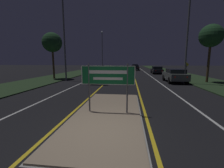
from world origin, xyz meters
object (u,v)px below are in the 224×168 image
at_px(streetlight_left_far, 102,47).
at_px(car_receding_0, 175,75).
at_px(car_receding_2, 135,67).
at_px(car_receding_3, 135,66).
at_px(streetlight_left_near, 63,16).
at_px(car_approaching_1, 109,70).
at_px(streetlight_right_near, 188,27).
at_px(car_receding_1, 157,70).
at_px(warning_sign, 186,68).
at_px(highway_sign, 108,78).
at_px(car_approaching_0, 100,75).

xyz_separation_m(streetlight_left_far, car_receding_0, (12.06, -21.43, -5.08)).
relative_size(car_receding_0, car_receding_2, 0.90).
xyz_separation_m(streetlight_left_far, car_receding_3, (8.70, 8.51, -5.10)).
xyz_separation_m(streetlight_left_near, car_approaching_1, (4.09, 8.31, -6.62)).
height_order(streetlight_right_near, car_receding_1, streetlight_right_near).
bearing_deg(car_receding_2, warning_sign, -71.01).
bearing_deg(car_receding_3, car_approaching_1, -102.92).
bearing_deg(highway_sign, warning_sign, 60.40).
distance_m(highway_sign, car_receding_2, 33.28).
distance_m(car_receding_0, car_approaching_1, 11.63).
height_order(streetlight_left_near, streetlight_left_far, streetlight_left_near).
distance_m(streetlight_left_far, car_receding_0, 25.11).
bearing_deg(streetlight_right_near, highway_sign, -123.86).
bearing_deg(streetlight_left_far, streetlight_left_near, -91.09).
distance_m(streetlight_left_near, car_receding_3, 32.22).
height_order(streetlight_left_near, car_receding_0, streetlight_left_near).
height_order(car_receding_0, car_receding_2, car_receding_0).
height_order(car_approaching_0, warning_sign, warning_sign).
height_order(streetlight_left_far, car_receding_3, streetlight_left_far).
bearing_deg(car_receding_0, streetlight_left_far, 119.38).
distance_m(car_receding_2, car_approaching_1, 15.03).
relative_size(car_receding_3, car_approaching_1, 0.97).
relative_size(streetlight_left_near, car_receding_2, 2.33).
relative_size(car_receding_3, car_approaching_0, 1.04).
bearing_deg(car_receding_1, streetlight_right_near, -87.57).
height_order(car_receding_1, car_approaching_0, car_approaching_0).
bearing_deg(warning_sign, streetlight_left_far, 130.53).
bearing_deg(streetlight_left_near, car_approaching_0, -8.30).
bearing_deg(highway_sign, car_receding_3, 86.46).
relative_size(car_receding_0, car_receding_3, 0.96).
bearing_deg(streetlight_right_near, streetlight_left_far, 119.18).
relative_size(streetlight_right_near, car_receding_1, 2.25).
xyz_separation_m(streetlight_right_near, car_receding_0, (-0.59, 1.23, -4.82)).
distance_m(highway_sign, car_receding_0, 12.42).
bearing_deg(streetlight_left_far, highway_sign, -79.20).
relative_size(streetlight_left_near, car_approaching_0, 2.59).
bearing_deg(car_receding_1, streetlight_left_near, -136.83).
bearing_deg(warning_sign, car_receding_1, 109.77).
relative_size(streetlight_left_near, car_approaching_1, 2.41).
distance_m(car_approaching_1, warning_sign, 11.73).
relative_size(highway_sign, car_receding_3, 0.52).
bearing_deg(warning_sign, car_receding_2, 108.99).
relative_size(streetlight_left_near, streetlight_right_near, 1.19).
xyz_separation_m(car_approaching_1, warning_sign, (11.06, -3.86, 0.59)).
bearing_deg(car_receding_2, car_approaching_1, -108.76).
relative_size(streetlight_left_far, car_receding_3, 2.18).
bearing_deg(car_approaching_0, highway_sign, -76.60).
height_order(streetlight_right_near, car_receding_3, streetlight_right_near).
relative_size(car_receding_1, car_approaching_1, 0.90).
distance_m(highway_sign, car_approaching_0, 10.35).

